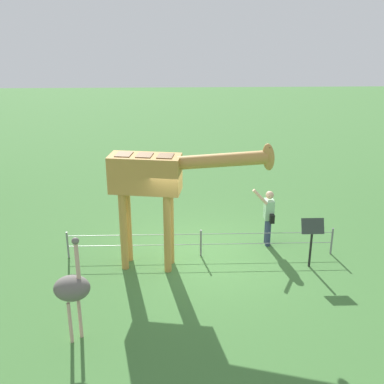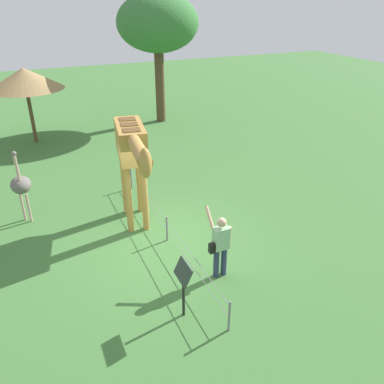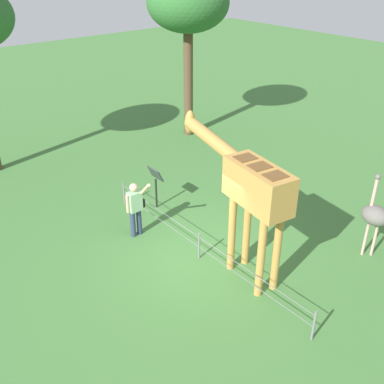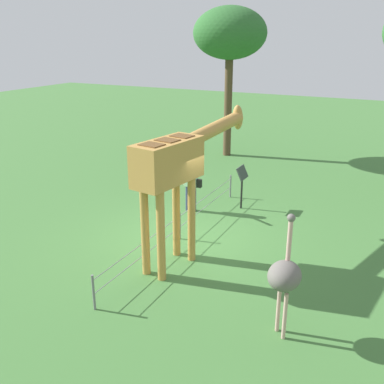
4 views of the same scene
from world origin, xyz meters
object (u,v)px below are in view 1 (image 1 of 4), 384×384
object	(u,v)px
visitor	(268,215)
info_sign	(312,233)
ostrich	(72,288)
giraffe	(159,181)

from	to	relation	value
visitor	info_sign	size ratio (longest dim) A/B	1.30
ostrich	info_sign	world-z (taller)	ostrich
giraffe	info_sign	world-z (taller)	giraffe
giraffe	ostrich	distance (m)	3.50
ostrich	info_sign	xyz separation A→B (m)	(5.38, 2.75, -0.23)
visitor	ostrich	size ratio (longest dim) A/B	0.76
info_sign	visitor	bearing A→B (deg)	123.96
giraffe	ostrich	bearing A→B (deg)	-118.94
info_sign	giraffe	bearing A→B (deg)	177.89
ostrich	giraffe	bearing A→B (deg)	61.06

